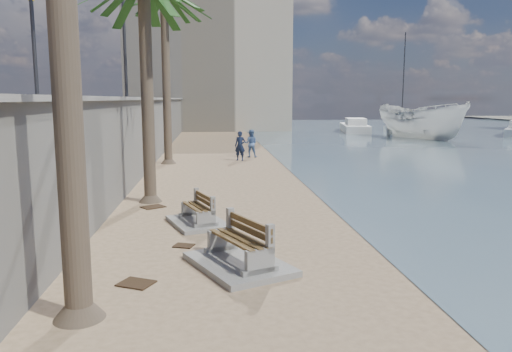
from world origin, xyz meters
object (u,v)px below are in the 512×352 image
yacht_far (354,128)px  person_a (240,144)px  bench_far (198,212)px  bench_near (239,247)px  person_b (251,142)px  boat_cruiser (422,119)px  sailboat_west (401,127)px

yacht_far → person_a: bearing=160.8°
bench_far → yacht_far: (15.97, 39.15, -0.02)m
bench_far → person_a: 14.93m
bench_near → bench_far: bearing=104.5°
person_b → boat_cruiser: (16.24, 12.62, 0.79)m
sailboat_west → boat_cruiser: bearing=-103.4°
person_b → bench_far: bearing=90.9°
yacht_far → sailboat_west: size_ratio=0.82×
yacht_far → sailboat_west: sailboat_west is taller
bench_far → person_b: bearing=80.2°
person_b → boat_cruiser: size_ratio=0.44×
person_a → yacht_far: 28.07m
bench_near → boat_cruiser: boat_cruiser is taller
bench_far → sailboat_west: 46.33m
person_b → boat_cruiser: 20.58m
bench_far → yacht_far: bearing=67.8°
sailboat_west → yacht_far: bearing=-164.1°
boat_cruiser → person_b: bearing=-167.1°
boat_cruiser → yacht_far: bearing=82.0°
bench_far → yacht_far: 42.28m
bench_near → yacht_far: bearing=70.7°
bench_far → person_a: person_a is taller
boat_cruiser → sailboat_west: (2.82, 11.85, -1.35)m
person_a → sailboat_west: 32.74m
bench_near → bench_far: size_ratio=1.21×
bench_near → person_a: (1.12, 18.50, 0.54)m
yacht_far → person_b: bearing=160.5°
bench_near → yacht_far: yacht_far is taller
boat_cruiser → bench_near: bearing=-143.9°
person_a → boat_cruiser: 22.16m
person_b → sailboat_west: 31.02m
person_b → bench_near: bearing=95.4°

